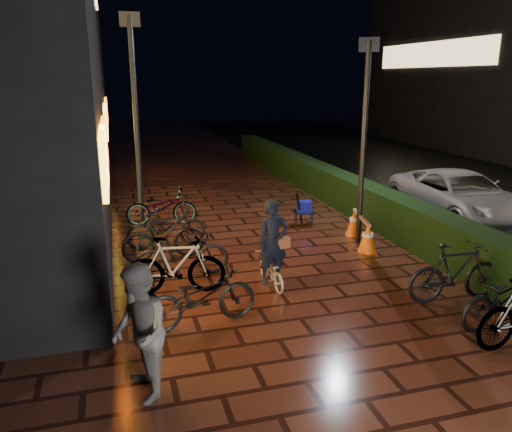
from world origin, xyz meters
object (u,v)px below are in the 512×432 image
object	(u,v)px
traffic_barrier	(361,230)
cart_assembly	(304,208)
cyclist	(272,255)
van	(460,196)
bystander_person	(139,333)

from	to	relation	value
traffic_barrier	cart_assembly	distance (m)	1.88
cyclist	traffic_barrier	size ratio (longest dim) A/B	1.02
cart_assembly	cyclist	bearing A→B (deg)	-119.49
van	traffic_barrier	size ratio (longest dim) A/B	2.83
cyclist	bystander_person	bearing A→B (deg)	-132.77
cart_assembly	traffic_barrier	bearing A→B (deg)	-65.16
traffic_barrier	cart_assembly	xyz separation A→B (m)	(-0.79, 1.70, 0.16)
van	cart_assembly	distance (m)	4.44
bystander_person	van	bearing A→B (deg)	115.67
cyclist	van	bearing A→B (deg)	25.30
bystander_person	cart_assembly	size ratio (longest dim) A/B	1.77
van	traffic_barrier	distance (m)	3.82
bystander_person	traffic_barrier	xyz separation A→B (m)	(5.36, 4.63, -0.53)
van	cyclist	bearing A→B (deg)	-152.26
van	cart_assembly	xyz separation A→B (m)	(-4.41, 0.53, -0.16)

